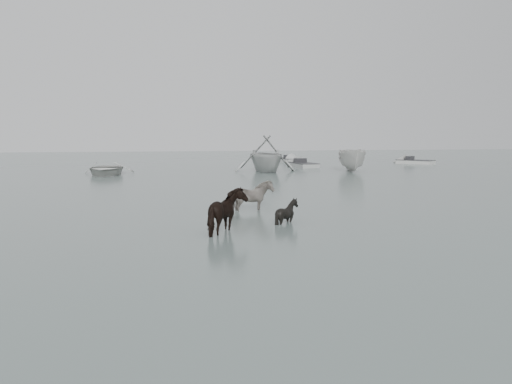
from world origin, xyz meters
The scene contains 10 objects.
ground centered at (0.00, 0.00, 0.00)m, with size 140.00×140.00×0.00m, color #4B5A56.
pony_pinto centered at (-1.04, 2.78, 0.73)m, with size 0.78×1.72×1.45m, color black.
pony_dark centered at (-2.46, -1.29, 0.77)m, with size 1.52×1.30×1.53m, color black.
pony_black centered at (-0.30, 0.03, 0.56)m, with size 0.90×1.02×1.12m, color black.
rowboat_lead centered at (-8.34, 21.60, 0.53)m, with size 3.63×5.08×1.05m, color beige.
rowboat_trail centered at (3.72, 22.18, 1.50)m, with size 4.91×5.69×3.00m, color #B0B3B0.
boat_small centered at (10.47, 21.22, 0.99)m, with size 1.93×5.14×1.98m, color beige.
skiff_port centered at (8.19, 27.22, 0.38)m, with size 5.20×1.60×0.75m, color #949694, non-canonical shape.
skiff_mid centered at (8.82, 35.66, 0.38)m, with size 4.57×1.60×0.75m, color #969996, non-canonical shape.
skiff_star centered at (20.57, 29.72, 0.38)m, with size 4.84×1.60×0.75m, color #B3B3AE, non-canonical shape.
Camera 1 is at (-4.46, -16.05, 2.97)m, focal length 35.00 mm.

